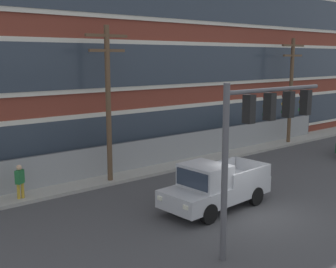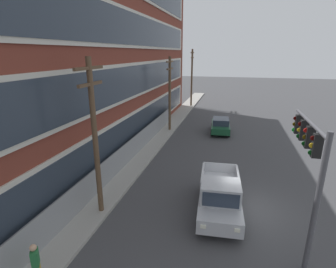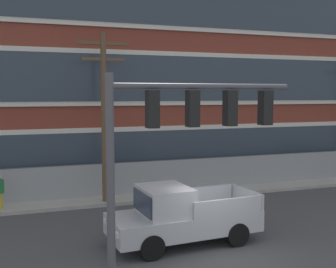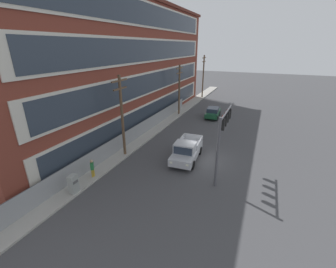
% 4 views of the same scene
% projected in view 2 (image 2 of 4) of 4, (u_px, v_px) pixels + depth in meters
% --- Properties ---
extents(ground_plane, '(160.00, 160.00, 0.00)m').
position_uv_depth(ground_plane, '(245.00, 208.00, 14.05)').
color(ground_plane, '#424244').
extents(sidewalk_building_side, '(80.00, 2.00, 0.16)m').
position_uv_depth(sidewalk_building_side, '(111.00, 189.00, 15.86)').
color(sidewalk_building_side, '#9E9B93').
rests_on(sidewalk_building_side, ground).
extents(brick_mill_building, '(39.92, 9.22, 15.55)m').
position_uv_depth(brick_mill_building, '(84.00, 55.00, 21.31)').
color(brick_mill_building, brown).
rests_on(brick_mill_building, ground).
extents(chain_link_fence, '(34.30, 0.06, 1.75)m').
position_uv_depth(chain_link_fence, '(102.00, 176.00, 15.65)').
color(chain_link_fence, gray).
rests_on(chain_link_fence, ground).
extents(traffic_signal_mast, '(4.84, 0.43, 5.57)m').
position_uv_depth(traffic_signal_mast, '(310.00, 154.00, 10.32)').
color(traffic_signal_mast, '#4C4C51').
rests_on(traffic_signal_mast, ground).
extents(pickup_truck_silver, '(5.27, 2.40, 2.02)m').
position_uv_depth(pickup_truck_silver, '(220.00, 197.00, 13.36)').
color(pickup_truck_silver, '#B2B5BA').
rests_on(pickup_truck_silver, ground).
extents(sedan_dark_green, '(4.27, 2.10, 1.56)m').
position_uv_depth(sedan_dark_green, '(221.00, 125.00, 27.01)').
color(sedan_dark_green, '#194C2D').
rests_on(sedan_dark_green, ground).
extents(utility_pole_near_corner, '(2.29, 0.26, 7.83)m').
position_uv_depth(utility_pole_near_corner, '(95.00, 133.00, 12.37)').
color(utility_pole_near_corner, brown).
rests_on(utility_pole_near_corner, ground).
extents(utility_pole_midblock, '(2.47, 0.26, 7.63)m').
position_uv_depth(utility_pole_midblock, '(170.00, 91.00, 26.60)').
color(utility_pole_midblock, brown).
rests_on(utility_pole_midblock, ground).
extents(utility_pole_far_east, '(2.28, 0.26, 8.47)m').
position_uv_depth(utility_pole_far_east, '(192.00, 76.00, 38.95)').
color(utility_pole_far_east, brown).
rests_on(utility_pole_far_east, ground).
extents(pedestrian_near_cabinet, '(0.46, 0.43, 1.69)m').
position_uv_depth(pedestrian_near_cabinet, '(36.00, 262.00, 9.17)').
color(pedestrian_near_cabinet, '#B7932D').
rests_on(pedestrian_near_cabinet, ground).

